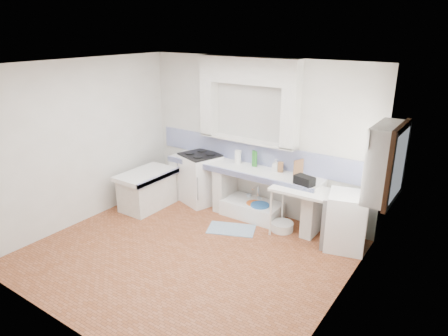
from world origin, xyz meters
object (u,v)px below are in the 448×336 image
Objects in this scene: stove at (201,179)px; fridge at (346,221)px; sink at (252,210)px; side_table at (303,213)px.

fridge is at bearing 16.00° from stove.
sink is 1.12m from side_table.
side_table is 0.70m from fridge.
side_table is at bearing -10.84° from sink.
sink is 1.18× the size of fridge.
stove reaches higher than sink.
side_table reaches higher than sink.
stove is 0.94× the size of side_table.
stove is at bearing -179.82° from sink.
fridge reaches higher than sink.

